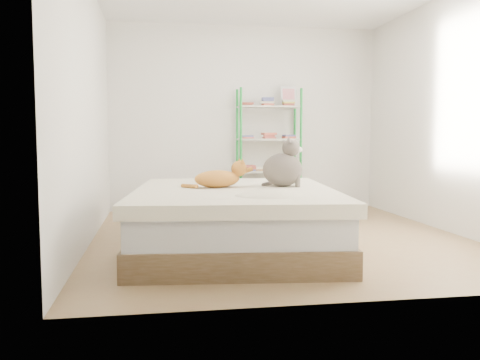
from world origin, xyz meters
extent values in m
cube|color=olive|center=(0.00, 0.00, 0.00)|extent=(3.80, 4.20, 0.01)
cube|color=white|center=(0.00, 2.10, 1.30)|extent=(3.80, 0.01, 2.60)
cube|color=white|center=(0.00, -2.10, 1.30)|extent=(3.80, 0.01, 2.60)
cube|color=white|center=(-1.90, 0.00, 1.30)|extent=(0.01, 4.20, 2.60)
cube|color=white|center=(1.90, 0.00, 1.30)|extent=(0.01, 4.20, 2.60)
cube|color=brown|center=(-0.55, -0.51, 0.11)|extent=(1.97, 2.36, 0.22)
cube|color=silver|center=(-0.55, -0.51, 0.34)|extent=(1.91, 2.29, 0.24)
cube|color=#F3E6BF|center=(-0.55, -0.51, 0.51)|extent=(2.01, 2.41, 0.11)
cylinder|color=#1B8D33|center=(-0.12, 1.72, 0.85)|extent=(0.04, 0.04, 1.70)
cylinder|color=#1B8D33|center=(-0.12, 2.04, 0.85)|extent=(0.04, 0.04, 1.70)
cylinder|color=#1B8D33|center=(0.72, 1.72, 0.85)|extent=(0.04, 0.04, 1.70)
cylinder|color=#1B8D33|center=(0.72, 2.04, 0.85)|extent=(0.04, 0.04, 1.70)
cube|color=beige|center=(0.30, 1.88, 0.10)|extent=(0.86, 0.34, 0.02)
cube|color=beige|center=(0.30, 1.88, 0.55)|extent=(0.86, 0.34, 0.02)
cube|color=beige|center=(0.30, 1.88, 1.00)|extent=(0.86, 0.34, 0.02)
cube|color=beige|center=(0.30, 1.88, 1.45)|extent=(0.86, 0.34, 0.02)
cube|color=#C75742|center=(0.30, 1.88, 0.16)|extent=(0.20, 0.16, 0.09)
cube|color=#C75742|center=(0.00, 1.88, 0.61)|extent=(0.20, 0.16, 0.09)
cube|color=#C75742|center=(0.20, 1.88, 0.61)|extent=(0.20, 0.16, 0.09)
cube|color=#C75742|center=(0.40, 1.88, 0.61)|extent=(0.20, 0.16, 0.09)
cube|color=#C75742|center=(0.60, 1.88, 0.61)|extent=(0.20, 0.16, 0.09)
cube|color=#C75742|center=(0.00, 1.88, 1.06)|extent=(0.20, 0.16, 0.09)
cube|color=#C75742|center=(0.30, 1.88, 1.06)|extent=(0.20, 0.16, 0.09)
cube|color=#C75742|center=(0.60, 1.88, 1.06)|extent=(0.20, 0.16, 0.09)
cube|color=#C75742|center=(0.00, 1.88, 1.51)|extent=(0.20, 0.16, 0.09)
cube|color=#C75742|center=(0.30, 1.88, 1.51)|extent=(0.20, 0.16, 0.09)
cube|color=#C75742|center=(0.60, 1.88, 1.51)|extent=(0.20, 0.16, 0.09)
cube|color=silver|center=(0.59, 1.93, 1.60)|extent=(0.22, 0.06, 0.28)
cube|color=#EC273C|center=(0.59, 1.92, 1.60)|extent=(0.17, 0.04, 0.22)
cube|color=tan|center=(0.12, 0.75, 0.18)|extent=(0.65, 0.59, 0.37)
cube|color=#532F94|center=(0.20, 0.55, 0.18)|extent=(0.29, 0.13, 0.08)
cube|color=tan|center=(0.12, 0.56, 0.37)|extent=(0.55, 0.35, 0.12)
cube|color=silver|center=(-1.11, 1.60, 0.17)|extent=(0.33, 0.30, 0.33)
cube|color=silver|center=(-1.11, 1.60, 0.35)|extent=(0.36, 0.33, 0.03)
camera|label=1|loc=(-1.24, -5.07, 1.05)|focal=38.00mm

